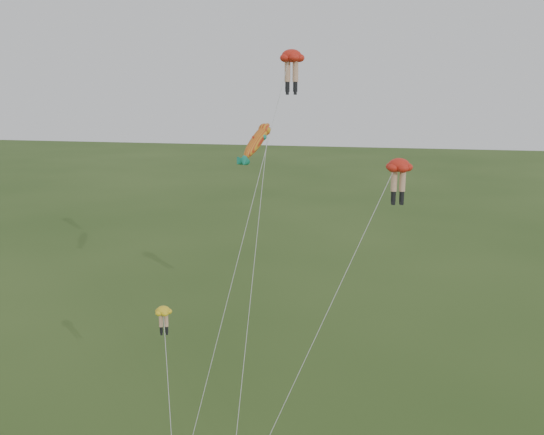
# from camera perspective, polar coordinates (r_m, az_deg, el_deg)

# --- Properties ---
(legs_kite_red_high) EXTENTS (5.10, 11.35, 22.02)m
(legs_kite_red_high) POSITION_cam_1_polar(r_m,az_deg,el_deg) (39.53, 1.75, 14.31)
(legs_kite_red_high) COLOR red
(legs_kite_red_high) RESTS_ON ground
(legs_kite_red_mid) EXTENTS (7.90, 8.59, 15.64)m
(legs_kite_red_mid) POSITION_cam_1_polar(r_m,az_deg,el_deg) (36.59, 11.72, 4.27)
(legs_kite_red_mid) COLOR red
(legs_kite_red_mid) RESTS_ON ground
(legs_kite_yellow) EXTENTS (2.45, 4.67, 8.21)m
(legs_kite_yellow) POSITION_cam_1_polar(r_m,az_deg,el_deg) (33.71, -10.15, -9.46)
(legs_kite_yellow) COLOR yellow
(legs_kite_yellow) RESTS_ON ground
(fish_kite) EXTENTS (2.17, 12.78, 17.54)m
(fish_kite) POSITION_cam_1_polar(r_m,az_deg,el_deg) (40.68, -1.44, 7.11)
(fish_kite) COLOR orange
(fish_kite) RESTS_ON ground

